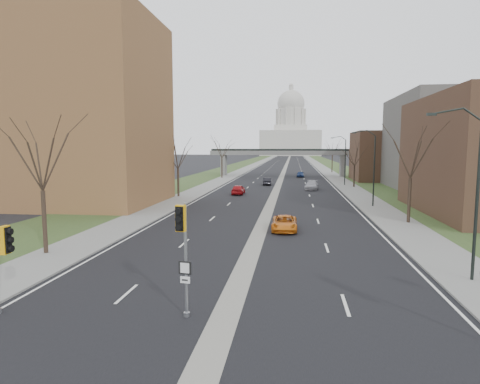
% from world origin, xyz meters
% --- Properties ---
extents(ground, '(700.00, 700.00, 0.00)m').
position_xyz_m(ground, '(0.00, 0.00, 0.00)').
color(ground, black).
rests_on(ground, ground).
extents(road_surface, '(20.00, 600.00, 0.01)m').
position_xyz_m(road_surface, '(0.00, 150.00, 0.01)').
color(road_surface, black).
rests_on(road_surface, ground).
extents(median_strip, '(1.20, 600.00, 0.02)m').
position_xyz_m(median_strip, '(0.00, 150.00, 0.00)').
color(median_strip, gray).
rests_on(median_strip, ground).
extents(sidewalk_right, '(4.00, 600.00, 0.12)m').
position_xyz_m(sidewalk_right, '(12.00, 150.00, 0.06)').
color(sidewalk_right, gray).
rests_on(sidewalk_right, ground).
extents(sidewalk_left, '(4.00, 600.00, 0.12)m').
position_xyz_m(sidewalk_left, '(-12.00, 150.00, 0.06)').
color(sidewalk_left, gray).
rests_on(sidewalk_left, ground).
extents(grass_verge_right, '(8.00, 600.00, 0.10)m').
position_xyz_m(grass_verge_right, '(18.00, 150.00, 0.05)').
color(grass_verge_right, '#283B1B').
rests_on(grass_verge_right, ground).
extents(grass_verge_left, '(8.00, 600.00, 0.10)m').
position_xyz_m(grass_verge_left, '(-18.00, 150.00, 0.05)').
color(grass_verge_left, '#283B1B').
rests_on(grass_verge_left, ground).
extents(apartment_building, '(25.00, 16.00, 22.00)m').
position_xyz_m(apartment_building, '(-26.00, 30.00, 11.00)').
color(apartment_building, brown).
rests_on(apartment_building, ground).
extents(commercial_block_mid, '(18.00, 22.00, 15.00)m').
position_xyz_m(commercial_block_mid, '(28.00, 52.00, 7.50)').
color(commercial_block_mid, '#5F5D57').
rests_on(commercial_block_mid, ground).
extents(commercial_block_far, '(14.00, 14.00, 10.00)m').
position_xyz_m(commercial_block_far, '(22.00, 70.00, 5.00)').
color(commercial_block_far, '#4E3624').
rests_on(commercial_block_far, ground).
extents(pedestrian_bridge, '(34.00, 3.00, 6.45)m').
position_xyz_m(pedestrian_bridge, '(0.00, 80.00, 4.84)').
color(pedestrian_bridge, slate).
rests_on(pedestrian_bridge, ground).
extents(capitol, '(48.00, 42.00, 55.75)m').
position_xyz_m(capitol, '(0.00, 320.00, 18.60)').
color(capitol, '#B8B5A9').
rests_on(capitol, ground).
extents(streetlight_near, '(2.61, 0.20, 8.70)m').
position_xyz_m(streetlight_near, '(10.99, 6.00, 6.95)').
color(streetlight_near, black).
rests_on(streetlight_near, sidewalk_right).
extents(streetlight_mid, '(2.61, 0.20, 8.70)m').
position_xyz_m(streetlight_mid, '(10.99, 32.00, 6.95)').
color(streetlight_mid, black).
rests_on(streetlight_mid, sidewalk_right).
extents(streetlight_far, '(2.61, 0.20, 8.70)m').
position_xyz_m(streetlight_far, '(10.99, 58.00, 6.95)').
color(streetlight_far, black).
rests_on(streetlight_far, sidewalk_right).
extents(tree_left_a, '(7.20, 7.20, 9.40)m').
position_xyz_m(tree_left_a, '(-13.00, 8.00, 6.64)').
color(tree_left_a, '#382B21').
rests_on(tree_left_a, sidewalk_left).
extents(tree_left_b, '(6.75, 6.75, 8.81)m').
position_xyz_m(tree_left_b, '(-13.00, 38.00, 6.23)').
color(tree_left_b, '#382B21').
rests_on(tree_left_b, sidewalk_left).
extents(tree_left_c, '(7.65, 7.65, 9.99)m').
position_xyz_m(tree_left_c, '(-13.00, 72.00, 7.04)').
color(tree_left_c, '#382B21').
rests_on(tree_left_c, sidewalk_left).
extents(tree_right_a, '(7.20, 7.20, 9.40)m').
position_xyz_m(tree_right_a, '(13.00, 22.00, 6.64)').
color(tree_right_a, '#382B21').
rests_on(tree_right_a, sidewalk_right).
extents(tree_right_b, '(6.30, 6.30, 8.22)m').
position_xyz_m(tree_right_b, '(13.00, 55.00, 5.82)').
color(tree_right_b, '#382B21').
rests_on(tree_right_b, sidewalk_right).
extents(tree_right_c, '(7.65, 7.65, 9.99)m').
position_xyz_m(tree_right_c, '(13.00, 95.00, 7.04)').
color(tree_right_c, '#382B21').
rests_on(tree_right_c, sidewalk_right).
extents(signal_pole_median, '(0.54, 0.77, 4.67)m').
position_xyz_m(signal_pole_median, '(-1.59, -0.29, 3.26)').
color(signal_pole_median, gray).
rests_on(signal_pole_median, ground).
extents(car_left_near, '(1.69, 4.19, 1.43)m').
position_xyz_m(car_left_near, '(-5.25, 42.28, 0.71)').
color(car_left_near, '#A61317').
rests_on(car_left_near, ground).
extents(car_left_far, '(1.57, 4.12, 1.34)m').
position_xyz_m(car_left_far, '(-2.00, 57.42, 0.67)').
color(car_left_far, black).
rests_on(car_left_far, ground).
extents(car_right_near, '(2.07, 4.42, 1.22)m').
position_xyz_m(car_right_near, '(2.00, 17.56, 0.61)').
color(car_right_near, orange).
rests_on(car_right_near, ground).
extents(car_right_mid, '(2.44, 5.05, 1.42)m').
position_xyz_m(car_right_mid, '(5.62, 50.26, 0.71)').
color(car_right_mid, '#9F9EA6').
rests_on(car_right_mid, ground).
extents(car_right_far, '(1.91, 4.09, 1.35)m').
position_xyz_m(car_right_far, '(4.32, 77.72, 0.68)').
color(car_right_far, navy).
rests_on(car_right_far, ground).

